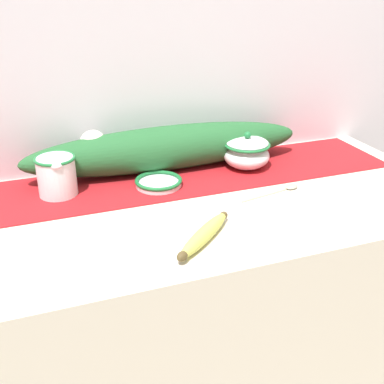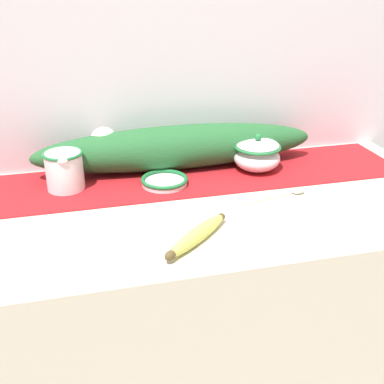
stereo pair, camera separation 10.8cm
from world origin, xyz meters
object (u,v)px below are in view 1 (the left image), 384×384
(small_dish, at_px, (159,182))
(banana, at_px, (204,235))
(spoon, at_px, (287,188))
(cream_pitcher, at_px, (57,174))
(sugar_bowl, at_px, (247,152))

(small_dish, xyz_separation_m, banana, (0.01, -0.30, 0.00))
(banana, distance_m, spoon, 0.35)
(spoon, bearing_deg, banana, -161.65)
(cream_pitcher, bearing_deg, sugar_bowl, -0.14)
(cream_pitcher, xyz_separation_m, small_dish, (0.25, -0.04, -0.04))
(sugar_bowl, xyz_separation_m, spoon, (0.04, -0.17, -0.05))
(banana, relative_size, spoon, 0.99)
(sugar_bowl, bearing_deg, cream_pitcher, 179.86)
(cream_pitcher, height_order, spoon, cream_pitcher)
(sugar_bowl, bearing_deg, spoon, -77.88)
(small_dish, bearing_deg, spoon, -23.24)
(small_dish, xyz_separation_m, spoon, (0.31, -0.13, -0.01))
(sugar_bowl, distance_m, banana, 0.43)
(sugar_bowl, xyz_separation_m, small_dish, (-0.28, -0.04, -0.04))
(cream_pitcher, relative_size, banana, 0.67)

